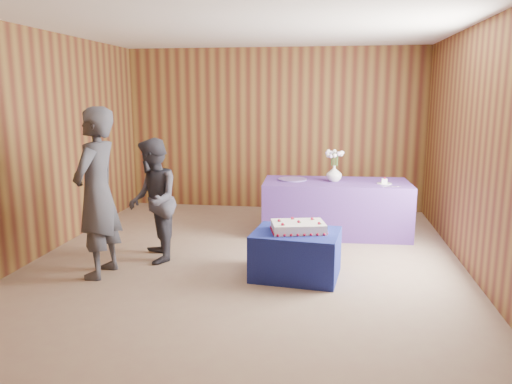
% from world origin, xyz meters
% --- Properties ---
extents(ground, '(6.00, 6.00, 0.00)m').
position_xyz_m(ground, '(0.00, 0.00, 0.00)').
color(ground, gray).
rests_on(ground, ground).
extents(room_shell, '(5.04, 6.04, 2.72)m').
position_xyz_m(room_shell, '(0.00, 0.00, 1.80)').
color(room_shell, brown).
rests_on(room_shell, ground).
extents(cake_table, '(0.98, 0.80, 0.50)m').
position_xyz_m(cake_table, '(0.61, -0.28, 0.25)').
color(cake_table, navy).
rests_on(cake_table, ground).
extents(serving_table, '(2.04, 0.98, 0.75)m').
position_xyz_m(serving_table, '(1.05, 1.47, 0.38)').
color(serving_table, '#4E3187').
rests_on(serving_table, ground).
extents(sheet_cake, '(0.65, 0.51, 0.13)m').
position_xyz_m(sheet_cake, '(0.63, -0.27, 0.55)').
color(sheet_cake, white).
rests_on(sheet_cake, cake_table).
extents(vase, '(0.23, 0.23, 0.22)m').
position_xyz_m(vase, '(1.01, 1.47, 0.86)').
color(vase, silver).
rests_on(vase, serving_table).
extents(flower_spray, '(0.26, 0.26, 0.20)m').
position_xyz_m(flower_spray, '(1.01, 1.47, 1.14)').
color(flower_spray, '#2E5D25').
rests_on(flower_spray, vase).
extents(platter, '(0.51, 0.51, 0.02)m').
position_xyz_m(platter, '(0.43, 1.50, 0.76)').
color(platter, '#634B97').
rests_on(platter, serving_table).
extents(plate, '(0.20, 0.20, 0.01)m').
position_xyz_m(plate, '(1.68, 1.36, 0.76)').
color(plate, silver).
rests_on(plate, serving_table).
extents(cake_slice, '(0.07, 0.06, 0.09)m').
position_xyz_m(cake_slice, '(1.68, 1.36, 0.80)').
color(cake_slice, white).
rests_on(cake_slice, plate).
extents(knife, '(0.26, 0.08, 0.00)m').
position_xyz_m(knife, '(1.76, 1.18, 0.75)').
color(knife, silver).
rests_on(knife, serving_table).
extents(guest_left, '(0.47, 0.69, 1.82)m').
position_xyz_m(guest_left, '(-1.49, -0.54, 0.91)').
color(guest_left, '#393B44').
rests_on(guest_left, ground).
extents(guest_right, '(0.78, 0.86, 1.45)m').
position_xyz_m(guest_right, '(-1.08, 0.01, 0.72)').
color(guest_right, '#373742').
rests_on(guest_right, ground).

